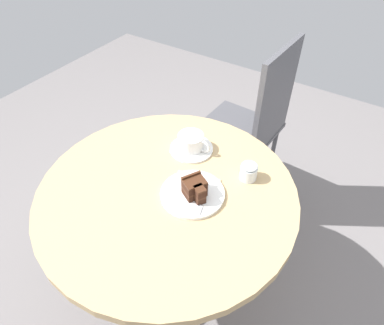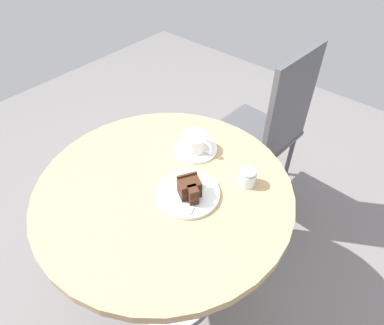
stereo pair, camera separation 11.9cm
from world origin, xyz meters
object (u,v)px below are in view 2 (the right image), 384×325
at_px(teaspoon, 182,153).
at_px(cake_slice, 190,188).
at_px(cake_plate, 188,193).
at_px(saucer, 196,149).
at_px(coffee_cup, 196,141).
at_px(fork, 194,202).
at_px(napkin, 190,191).
at_px(cafe_chair, 270,126).
at_px(sugar_pot, 248,177).

relative_size(teaspoon, cake_slice, 1.19).
bearing_deg(cake_plate, saucer, 123.64).
distance_m(coffee_cup, fork, 0.28).
bearing_deg(napkin, coffee_cup, 125.63).
height_order(cafe_chair, sugar_pot, cafe_chair).
distance_m(coffee_cup, cafe_chair, 0.54).
xyz_separation_m(saucer, teaspoon, (-0.02, -0.06, 0.01)).
xyz_separation_m(coffee_cup, napkin, (0.13, -0.18, -0.04)).
height_order(coffee_cup, cake_slice, cake_slice).
distance_m(cake_plate, sugar_pot, 0.21).
relative_size(cake_plate, sugar_pot, 3.21).
distance_m(cake_plate, fork, 0.05).
xyz_separation_m(fork, cafe_chair, (-0.13, 0.72, -0.17)).
xyz_separation_m(napkin, sugar_pot, (0.12, 0.15, 0.03)).
height_order(teaspoon, sugar_pot, sugar_pot).
bearing_deg(teaspoon, cake_plate, 129.33).
xyz_separation_m(cake_plate, cafe_chair, (-0.08, 0.69, -0.16)).
relative_size(coffee_cup, cafe_chair, 0.14).
xyz_separation_m(coffee_cup, sugar_pot, (0.25, -0.02, -0.01)).
bearing_deg(cake_slice, fork, -29.02).
xyz_separation_m(teaspoon, sugar_pot, (0.26, 0.04, 0.02)).
distance_m(coffee_cup, napkin, 0.22).
relative_size(saucer, coffee_cup, 1.24).
height_order(saucer, coffee_cup, coffee_cup).
height_order(napkin, sugar_pot, sugar_pot).
bearing_deg(cafe_chair, saucer, -2.49).
distance_m(saucer, cake_plate, 0.23).
xyz_separation_m(coffee_cup, cafe_chair, (0.05, 0.50, -0.19)).
xyz_separation_m(teaspoon, cake_slice, (0.16, -0.14, 0.03)).
relative_size(fork, napkin, 0.67).
relative_size(fork, cafe_chair, 0.14).
relative_size(saucer, napkin, 0.80).
height_order(saucer, sugar_pot, sugar_pot).
height_order(saucer, cake_plate, cake_plate).
distance_m(teaspoon, cake_plate, 0.20).
bearing_deg(saucer, napkin, -54.63).
bearing_deg(napkin, sugar_pot, 51.50).
relative_size(saucer, cake_slice, 1.72).
distance_m(coffee_cup, sugar_pot, 0.25).
xyz_separation_m(cake_plate, fork, (0.05, -0.02, 0.01)).
height_order(coffee_cup, cake_plate, coffee_cup).
xyz_separation_m(cake_plate, cake_slice, (0.01, -0.00, 0.04)).
height_order(cake_plate, napkin, cake_plate).
relative_size(cake_plate, cafe_chair, 0.22).
relative_size(cake_slice, sugar_pot, 1.42).
height_order(coffee_cup, sugar_pot, same).
relative_size(napkin, cafe_chair, 0.21).
bearing_deg(cake_slice, cake_plate, 163.57).
bearing_deg(fork, coffee_cup, -157.06).
bearing_deg(fork, cake_slice, -135.25).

